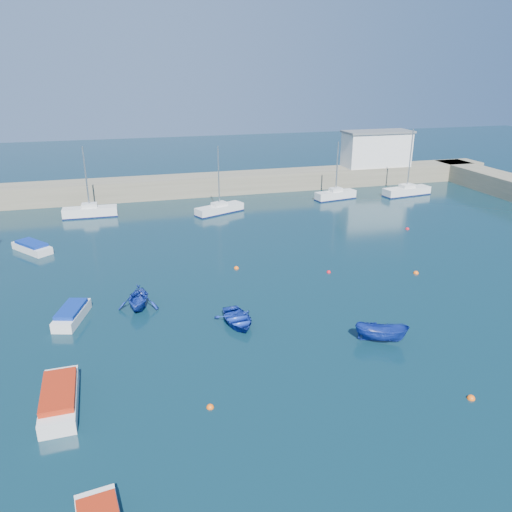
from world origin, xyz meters
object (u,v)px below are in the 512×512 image
object	(u,v)px
sailboat_5	(90,211)
motorboat_0	(59,398)
harbor_office	(376,150)
dinghy_center	(238,319)
sailboat_8	(407,191)
motorboat_2	(32,247)
motorboat_1	(72,314)
dinghy_right	(381,333)
sailboat_6	(220,209)
sailboat_7	(335,195)
dinghy_left	(138,297)

from	to	relation	value
sailboat_5	motorboat_0	bearing A→B (deg)	-179.54
motorboat_0	harbor_office	bearing A→B (deg)	45.33
harbor_office	dinghy_center	size ratio (longest dim) A/B	2.67
sailboat_8	motorboat_2	size ratio (longest dim) A/B	1.97
sailboat_8	motorboat_1	bearing A→B (deg)	113.67
motorboat_2	dinghy_right	world-z (taller)	dinghy_right
sailboat_6	sailboat_8	distance (m)	27.15
motorboat_2	dinghy_right	xyz separation A→B (m)	(24.05, -24.57, 0.21)
sailboat_7	dinghy_right	distance (m)	37.80
dinghy_center	harbor_office	bearing A→B (deg)	45.45
motorboat_0	dinghy_right	distance (m)	19.51
motorboat_0	sailboat_6	bearing A→B (deg)	64.07
harbor_office	motorboat_1	size ratio (longest dim) A/B	2.32
dinghy_center	motorboat_1	bearing A→B (deg)	155.46
harbor_office	motorboat_0	size ratio (longest dim) A/B	1.97
sailboat_8	motorboat_1	xyz separation A→B (m)	(-42.77, -26.39, -0.15)
sailboat_8	sailboat_7	bearing A→B (deg)	78.96
sailboat_6	dinghy_center	distance (m)	28.56
sailboat_8	dinghy_center	world-z (taller)	sailboat_8
sailboat_6	sailboat_7	xyz separation A→B (m)	(16.54, 2.55, 0.08)
sailboat_6	motorboat_0	size ratio (longest dim) A/B	1.60
motorboat_2	dinghy_center	world-z (taller)	motorboat_2
harbor_office	dinghy_left	xyz separation A→B (m)	(-37.68, -34.40, -4.20)
motorboat_0	dinghy_center	distance (m)	12.72
dinghy_center	dinghy_left	xyz separation A→B (m)	(-6.44, 4.36, 0.51)
sailboat_5	motorboat_0	distance (m)	37.07
sailboat_7	motorboat_0	distance (m)	49.04
sailboat_6	motorboat_1	bearing A→B (deg)	123.34
sailboat_5	sailboat_8	bearing A→B (deg)	-89.68
harbor_office	sailboat_6	size ratio (longest dim) A/B	1.23
motorboat_1	dinghy_right	distance (m)	21.28
sailboat_5	sailboat_7	size ratio (longest dim) A/B	1.09
sailboat_5	sailboat_7	distance (m)	31.74
motorboat_0	sailboat_5	bearing A→B (deg)	87.82
motorboat_0	dinghy_left	bearing A→B (deg)	64.85
motorboat_0	dinghy_left	size ratio (longest dim) A/B	1.48
motorboat_0	dinghy_left	world-z (taller)	dinghy_left
sailboat_5	motorboat_0	xyz separation A→B (m)	(-0.50, -37.07, -0.12)
motorboat_0	dinghy_left	distance (m)	11.56
harbor_office	motorboat_2	world-z (taller)	harbor_office
sailboat_7	sailboat_8	size ratio (longest dim) A/B	0.85
motorboat_0	dinghy_center	world-z (taller)	motorboat_0
motorboat_1	dinghy_right	size ratio (longest dim) A/B	1.28
sailboat_6	sailboat_7	distance (m)	16.74
motorboat_1	sailboat_5	bearing A→B (deg)	105.58
sailboat_7	motorboat_2	distance (m)	38.44
sailboat_8	sailboat_6	bearing A→B (deg)	86.21
harbor_office	motorboat_2	size ratio (longest dim) A/B	2.17
sailboat_5	sailboat_6	size ratio (longest dim) A/B	1.03
sailboat_5	motorboat_1	size ratio (longest dim) A/B	1.93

